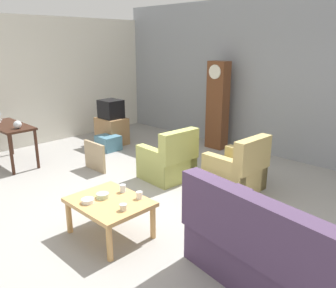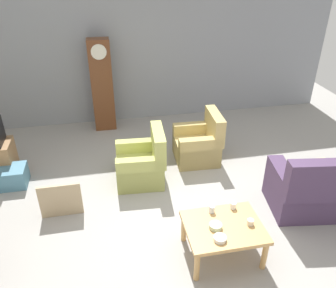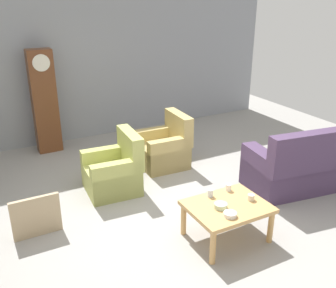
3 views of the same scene
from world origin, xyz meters
name	(u,v)px [view 3 (image 3 of 3)]	position (x,y,z in m)	size (l,w,h in m)	color
ground_plane	(173,215)	(0.00, 0.00, 0.00)	(10.40, 10.40, 0.00)	#999691
garage_door_wall	(86,59)	(0.00, 3.60, 1.60)	(8.40, 0.16, 3.20)	gray
couch_floral	(315,165)	(2.38, -0.27, 0.35)	(2.21, 1.18, 1.04)	#4C3856
armchair_olive_near	(114,172)	(-0.44, 1.05, 0.31)	(0.84, 0.81, 0.92)	tan
armchair_olive_far	(165,149)	(0.66, 1.50, 0.31)	(0.82, 0.79, 0.92)	tan
coffee_table_wood	(227,210)	(0.33, -0.77, 0.40)	(0.96, 0.76, 0.47)	tan
grandfather_clock	(44,102)	(-0.98, 3.16, 0.97)	(0.44, 0.30, 1.93)	brown
framed_picture_leaning	(36,217)	(-1.72, 0.40, 0.27)	(0.60, 0.05, 0.54)	tan
cup_white_porcelain	(229,187)	(0.56, -0.48, 0.52)	(0.08, 0.08, 0.09)	white
cup_blue_rimmed	(210,193)	(0.26, -0.50, 0.52)	(0.07, 0.07, 0.10)	silver
cup_cream_tall	(251,197)	(0.66, -0.81, 0.51)	(0.08, 0.08, 0.07)	beige
bowl_white_stacked	(230,214)	(0.20, -0.98, 0.50)	(0.15, 0.15, 0.05)	white
bowl_shallow_green	(221,206)	(0.22, -0.78, 0.50)	(0.16, 0.16, 0.06)	#B2C69E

